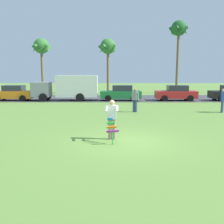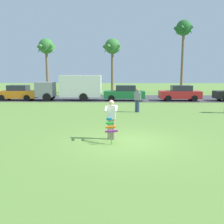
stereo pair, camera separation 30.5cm
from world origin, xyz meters
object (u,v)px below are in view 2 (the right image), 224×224
object	(u,v)px
palm_tree_centre_far	(184,32)
person_walker_far	(137,100)
person_kite_flyer	(111,118)
parked_car_orange	(18,93)
parked_truck_grey_van	(73,87)
parked_car_red	(180,93)
palm_tree_left_near	(46,48)
palm_tree_right_near	(112,48)
parked_car_green	(125,93)
kite_held	(111,128)

from	to	relation	value
palm_tree_centre_far	person_walker_far	world-z (taller)	palm_tree_centre_far
person_kite_flyer	parked_car_orange	distance (m)	18.49
parked_truck_grey_van	parked_car_red	world-z (taller)	parked_truck_grey_van
palm_tree_centre_far	person_walker_far	distance (m)	20.28
person_kite_flyer	palm_tree_centre_far	bearing A→B (deg)	69.80
parked_car_red	person_walker_far	distance (m)	9.16
palm_tree_left_near	palm_tree_right_near	bearing A→B (deg)	-1.37
parked_car_red	palm_tree_centre_far	world-z (taller)	palm_tree_centre_far
parked_car_red	palm_tree_centre_far	distance (m)	12.55
palm_tree_left_near	person_walker_far	xyz separation A→B (m)	(11.46, -17.06, -5.30)
parked_car_green	person_walker_far	xyz separation A→B (m)	(0.75, -7.68, 0.16)
kite_held	parked_car_green	world-z (taller)	parked_car_green
parked_car_orange	parked_truck_grey_van	size ratio (longest dim) A/B	0.62
person_kite_flyer	kite_held	size ratio (longest dim) A/B	1.69
kite_held	parked_truck_grey_van	bearing A→B (deg)	105.51
person_kite_flyer	kite_held	world-z (taller)	person_kite_flyer
palm_tree_left_near	parked_car_orange	bearing A→B (deg)	-93.44
person_walker_far	palm_tree_centre_far	bearing A→B (deg)	66.59
parked_car_red	parked_truck_grey_van	bearing A→B (deg)	-180.00
palm_tree_centre_far	parked_truck_grey_van	bearing A→B (deg)	-144.82
kite_held	parked_truck_grey_van	distance (m)	16.59
person_walker_far	palm_tree_left_near	bearing A→B (deg)	123.89
parked_truck_grey_van	palm_tree_right_near	world-z (taller)	palm_tree_right_near
palm_tree_centre_far	person_walker_far	size ratio (longest dim) A/B	5.78
parked_car_orange	palm_tree_left_near	size ratio (longest dim) A/B	0.56
kite_held	palm_tree_centre_far	xyz separation A→B (m)	(9.19, 25.58, 7.79)
kite_held	parked_car_red	distance (m)	17.32
parked_car_green	palm_tree_right_near	xyz separation A→B (m)	(-1.50, 9.16, 5.41)
palm_tree_right_near	person_kite_flyer	bearing A→B (deg)	-88.69
kite_held	parked_car_red	size ratio (longest dim) A/B	0.24
person_kite_flyer	palm_tree_centre_far	distance (m)	27.61
parked_car_orange	parked_car_red	world-z (taller)	same
person_kite_flyer	parked_truck_grey_van	distance (m)	15.98
kite_held	palm_tree_centre_far	size ratio (longest dim) A/B	0.10
parked_car_orange	parked_car_red	distance (m)	17.01
parked_car_orange	parked_car_green	world-z (taller)	same
parked_car_green	palm_tree_centre_far	distance (m)	14.80
kite_held	palm_tree_right_near	distance (m)	25.73
parked_car_green	parked_car_red	size ratio (longest dim) A/B	1.00
parked_car_red	person_walker_far	world-z (taller)	person_walker_far
kite_held	parked_car_red	xyz separation A→B (m)	(6.70, 15.97, 0.11)
person_kite_flyer	parked_car_red	xyz separation A→B (m)	(6.68, 15.34, -0.18)
person_kite_flyer	palm_tree_right_near	xyz separation A→B (m)	(-0.56, 24.50, 5.23)
palm_tree_centre_far	parked_car_orange	bearing A→B (deg)	-153.79
parked_truck_grey_van	palm_tree_centre_far	bearing A→B (deg)	35.18
person_kite_flyer	person_walker_far	distance (m)	7.84
kite_held	parked_truck_grey_van	xyz separation A→B (m)	(-4.43, 15.97, 0.75)
parked_car_orange	palm_tree_right_near	distance (m)	14.44
parked_car_green	palm_tree_right_near	size ratio (longest dim) A/B	0.56
kite_held	person_walker_far	distance (m)	8.47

